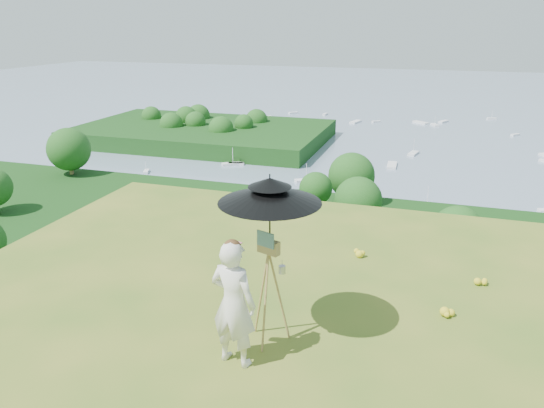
% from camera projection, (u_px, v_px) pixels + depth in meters
% --- Properties ---
extents(shoreline_tier, '(170.00, 28.00, 8.00)m').
position_uv_depth(shoreline_tier, '(422.00, 285.00, 84.47)').
color(shoreline_tier, '#716A5A').
rests_on(shoreline_tier, bay_water).
extents(bay_water, '(700.00, 700.00, 0.00)m').
position_uv_depth(bay_water, '(441.00, 112.00, 232.28)').
color(bay_water, slate).
rests_on(bay_water, ground).
extents(peninsula, '(90.00, 60.00, 12.00)m').
position_uv_depth(peninsula, '(203.00, 126.00, 175.82)').
color(peninsula, '#10360E').
rests_on(peninsula, bay_water).
extents(slope_trees, '(110.00, 50.00, 6.00)m').
position_uv_depth(slope_trees, '(420.00, 275.00, 41.61)').
color(slope_trees, '#154615').
rests_on(slope_trees, forest_slope).
extents(harbor_town, '(110.00, 22.00, 5.00)m').
position_uv_depth(harbor_town, '(425.00, 248.00, 82.34)').
color(harbor_town, silver).
rests_on(harbor_town, shoreline_tier).
extents(moored_boats, '(140.00, 140.00, 0.70)m').
position_uv_depth(moored_boats, '(395.00, 149.00, 164.69)').
color(moored_boats, white).
rests_on(moored_boats, bay_water).
extents(painter, '(0.63, 0.47, 1.58)m').
position_uv_depth(painter, '(233.00, 304.00, 6.14)').
color(painter, silver).
rests_on(painter, ground).
extents(field_easel, '(0.74, 0.74, 1.52)m').
position_uv_depth(field_easel, '(269.00, 287.00, 6.59)').
color(field_easel, '#A78846').
rests_on(field_easel, ground).
extents(sun_umbrella, '(1.49, 1.49, 0.96)m').
position_uv_depth(sun_umbrella, '(270.00, 213.00, 6.29)').
color(sun_umbrella, black).
rests_on(sun_umbrella, field_easel).
extents(painter_cap, '(0.25, 0.28, 0.10)m').
position_uv_depth(painter_cap, '(232.00, 244.00, 5.90)').
color(painter_cap, '#D57581').
rests_on(painter_cap, painter).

